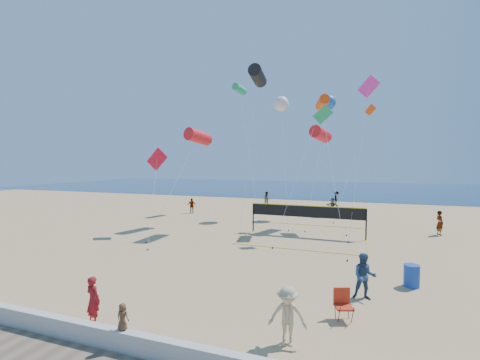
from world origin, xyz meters
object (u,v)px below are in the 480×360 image
(woman, at_px, (93,300))
(trash_barrel, at_px, (412,276))
(volleyball_net, at_px, (306,215))
(camp_chair, at_px, (343,302))

(woman, bearing_deg, trash_barrel, -134.24)
(trash_barrel, relative_size, volleyball_net, 0.11)
(camp_chair, relative_size, trash_barrel, 1.22)
(volleyball_net, bearing_deg, trash_barrel, -54.93)
(trash_barrel, xyz_separation_m, volleyball_net, (-5.79, 8.55, 1.08))
(volleyball_net, bearing_deg, camp_chair, -75.67)
(trash_barrel, bearing_deg, volleyball_net, 124.08)
(woman, height_order, camp_chair, woman)
(trash_barrel, height_order, volleyball_net, volleyball_net)
(woman, xyz_separation_m, volleyball_net, (4.97, 15.84, 0.75))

